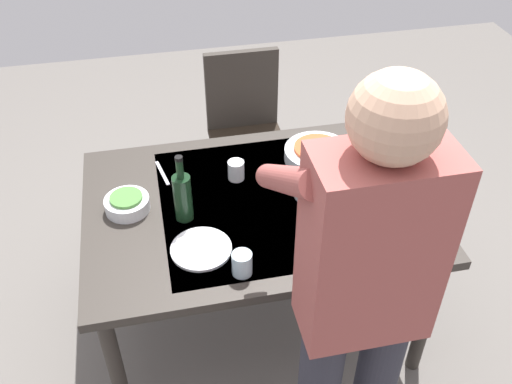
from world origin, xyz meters
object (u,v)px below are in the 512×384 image
object	(u,v)px
water_cup_near_left	(242,264)
chair_near	(246,125)
side_bowl_salad	(127,203)
water_cup_near_right	(236,170)
serving_bowl_pasta	(318,153)
wine_glass_left	(413,227)
dining_table	(256,214)
wine_bottle	(183,196)
person_server	(360,297)
dinner_plate_near	(201,249)
water_cup_far_left	(304,188)

from	to	relation	value
water_cup_near_left	chair_near	bearing A→B (deg)	-101.57
water_cup_near_left	side_bowl_salad	bearing A→B (deg)	-48.23
water_cup_near_right	side_bowl_salad	distance (m)	0.48
serving_bowl_pasta	side_bowl_salad	world-z (taller)	same
wine_glass_left	serving_bowl_pasta	world-z (taller)	wine_glass_left
water_cup_near_left	side_bowl_salad	size ratio (longest dim) A/B	0.51
dining_table	wine_bottle	size ratio (longest dim) A/B	4.73
person_server	dinner_plate_near	xyz separation A→B (m)	(0.40, -0.53, -0.23)
wine_glass_left	dinner_plate_near	world-z (taller)	wine_glass_left
dining_table	water_cup_near_left	xyz separation A→B (m)	(0.13, 0.37, 0.12)
side_bowl_salad	dinner_plate_near	world-z (taller)	side_bowl_salad
wine_glass_left	water_cup_near_left	distance (m)	0.64
water_cup_far_left	serving_bowl_pasta	xyz separation A→B (m)	(-0.13, -0.25, -0.02)
dining_table	water_cup_far_left	bearing A→B (deg)	175.49
serving_bowl_pasta	water_cup_near_right	bearing A→B (deg)	8.93
water_cup_near_right	dining_table	bearing A→B (deg)	106.75
dining_table	person_server	size ratio (longest dim) A/B	0.83
water_cup_far_left	water_cup_near_right	bearing A→B (deg)	-36.74
person_server	water_cup_near_left	size ratio (longest dim) A/B	18.49
wine_bottle	water_cup_far_left	xyz separation A→B (m)	(-0.50, -0.02, -0.06)
water_cup_near_left	serving_bowl_pasta	world-z (taller)	water_cup_near_left
water_cup_far_left	water_cup_near_left	bearing A→B (deg)	47.67
person_server	side_bowl_salad	xyz separation A→B (m)	(0.66, -0.82, -0.21)
side_bowl_salad	water_cup_near_left	bearing A→B (deg)	131.77
side_bowl_salad	wine_glass_left	bearing A→B (deg)	156.70
serving_bowl_pasta	dinner_plate_near	xyz separation A→B (m)	(0.59, 0.46, -0.03)
water_cup_far_left	dinner_plate_near	world-z (taller)	water_cup_far_left
wine_bottle	water_cup_far_left	bearing A→B (deg)	-177.53
wine_bottle	wine_glass_left	world-z (taller)	wine_bottle
dining_table	water_cup_near_left	bearing A→B (deg)	70.90
dining_table	wine_glass_left	distance (m)	0.66
wine_bottle	water_cup_near_left	size ratio (longest dim) A/B	3.24
dining_table	wine_bottle	distance (m)	0.35
water_cup_near_right	serving_bowl_pasta	bearing A→B (deg)	-171.07
water_cup_far_left	side_bowl_salad	world-z (taller)	water_cup_far_left
wine_bottle	water_cup_near_right	world-z (taller)	wine_bottle
chair_near	water_cup_far_left	bearing A→B (deg)	94.51
serving_bowl_pasta	wine_bottle	bearing A→B (deg)	23.00
person_server	water_cup_near_left	xyz separation A→B (m)	(0.28, -0.38, -0.20)
serving_bowl_pasta	side_bowl_salad	xyz separation A→B (m)	(0.85, 0.17, 0.00)
person_server	serving_bowl_pasta	xyz separation A→B (m)	(-0.19, -0.99, -0.21)
chair_near	dinner_plate_near	xyz separation A→B (m)	(0.39, 1.11, 0.20)
water_cup_near_right	water_cup_far_left	world-z (taller)	water_cup_far_left
water_cup_near_right	side_bowl_salad	world-z (taller)	water_cup_near_right
dining_table	wine_glass_left	bearing A→B (deg)	142.89
person_server	wine_bottle	world-z (taller)	person_server
wine_bottle	side_bowl_salad	distance (m)	0.25
person_server	side_bowl_salad	world-z (taller)	person_server
person_server	water_cup_near_left	bearing A→B (deg)	-54.30
dinner_plate_near	dining_table	bearing A→B (deg)	-138.03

